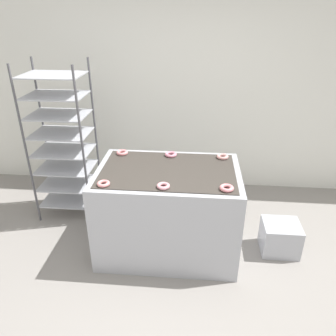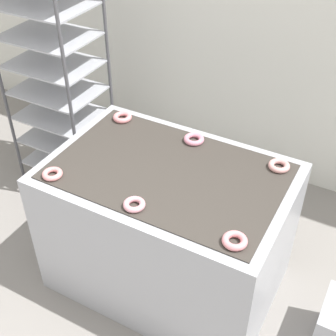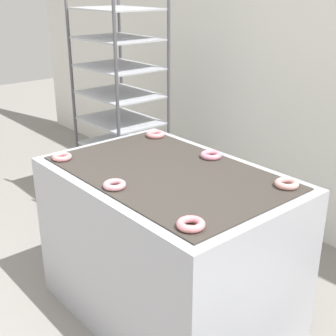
# 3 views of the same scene
# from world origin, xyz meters

# --- Properties ---
(wall_back) EXTENTS (8.00, 0.05, 2.80)m
(wall_back) POSITION_xyz_m (0.00, 2.12, 1.40)
(wall_back) COLOR silver
(wall_back) RESTS_ON ground_plane
(fryer_machine) EXTENTS (1.35, 0.90, 0.90)m
(fryer_machine) POSITION_xyz_m (0.00, 0.70, 0.45)
(fryer_machine) COLOR #A8AAB2
(fryer_machine) RESTS_ON ground_plane
(baking_rack_cart) EXTENTS (0.64, 0.49, 1.78)m
(baking_rack_cart) POSITION_xyz_m (-1.23, 1.26, 0.91)
(baking_rack_cart) COLOR #4C4C51
(baking_rack_cart) RESTS_ON ground_plane
(donut_near_left) EXTENTS (0.11, 0.11, 0.03)m
(donut_near_left) POSITION_xyz_m (-0.52, 0.36, 0.91)
(donut_near_left) COLOR pink
(donut_near_left) RESTS_ON fryer_machine
(donut_near_center) EXTENTS (0.11, 0.11, 0.03)m
(donut_near_center) POSITION_xyz_m (-0.01, 0.37, 0.91)
(donut_near_center) COLOR pink
(donut_near_center) RESTS_ON fryer_machine
(donut_near_right) EXTENTS (0.12, 0.12, 0.03)m
(donut_near_right) POSITION_xyz_m (0.52, 0.38, 0.91)
(donut_near_right) COLOR pink
(donut_near_right) RESTS_ON fryer_machine
(donut_far_left) EXTENTS (0.12, 0.12, 0.03)m
(donut_far_left) POSITION_xyz_m (-0.50, 1.02, 0.91)
(donut_far_left) COLOR pink
(donut_far_left) RESTS_ON fryer_machine
(donut_far_center) EXTENTS (0.12, 0.12, 0.03)m
(donut_far_center) POSITION_xyz_m (0.00, 1.02, 0.91)
(donut_far_center) COLOR pink
(donut_far_center) RESTS_ON fryer_machine
(donut_far_right) EXTENTS (0.12, 0.12, 0.03)m
(donut_far_right) POSITION_xyz_m (0.52, 1.01, 0.91)
(donut_far_right) COLOR #D79692
(donut_far_right) RESTS_ON fryer_machine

